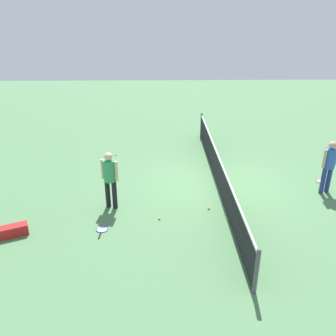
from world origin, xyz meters
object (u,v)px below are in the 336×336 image
(player_near_side, at_px, (110,176))
(tennis_ball_midcourt, at_px, (209,208))
(tennis_racket_near_player, at_px, (102,230))
(tennis_ball_by_net, at_px, (159,218))
(player_far_side, at_px, (329,163))
(equipment_bag, at_px, (10,231))
(tennis_ball_near_player, at_px, (116,155))
(tennis_racket_far_player, at_px, (321,181))

(player_near_side, bearing_deg, tennis_ball_midcourt, 85.89)
(player_near_side, xyz_separation_m, tennis_racket_near_player, (1.20, -0.12, -1.00))
(tennis_ball_midcourt, bearing_deg, tennis_racket_near_player, -71.15)
(tennis_ball_by_net, bearing_deg, tennis_ball_midcourt, 109.69)
(player_far_side, bearing_deg, equipment_bag, -76.21)
(tennis_racket_near_player, height_order, equipment_bag, equipment_bag)
(tennis_ball_near_player, distance_m, tennis_ball_midcourt, 5.32)
(player_near_side, bearing_deg, tennis_ball_near_player, -174.81)
(tennis_racket_near_player, relative_size, tennis_ball_midcourt, 8.92)
(equipment_bag, bearing_deg, tennis_racket_near_player, 95.46)
(tennis_racket_far_player, xyz_separation_m, tennis_ball_midcourt, (1.78, -4.03, 0.02))
(tennis_racket_far_player, distance_m, tennis_ball_near_player, 7.62)
(player_near_side, relative_size, equipment_bag, 2.01)
(tennis_racket_near_player, height_order, tennis_racket_far_player, same)
(player_near_side, bearing_deg, tennis_racket_far_player, 103.01)
(player_far_side, bearing_deg, player_near_side, -83.21)
(tennis_racket_far_player, relative_size, tennis_ball_by_net, 8.19)
(player_far_side, bearing_deg, tennis_racket_far_player, 161.98)
(tennis_ball_midcourt, bearing_deg, tennis_ball_by_net, -70.31)
(tennis_ball_by_net, bearing_deg, tennis_racket_far_player, 112.80)
(tennis_racket_far_player, height_order, tennis_ball_by_net, tennis_ball_by_net)
(tennis_ball_by_net, bearing_deg, player_near_side, -117.15)
(tennis_ball_near_player, distance_m, tennis_ball_by_net, 5.09)
(player_far_side, relative_size, tennis_racket_near_player, 2.89)
(tennis_ball_near_player, bearing_deg, tennis_ball_midcourt, 36.62)
(player_far_side, height_order, equipment_bag, player_far_side)
(tennis_racket_far_player, bearing_deg, tennis_ball_near_player, -109.08)
(player_far_side, xyz_separation_m, tennis_ball_by_net, (1.49, -5.19, -0.98))
(tennis_racket_near_player, distance_m, tennis_racket_far_player, 7.48)
(player_near_side, xyz_separation_m, tennis_racket_far_player, (-1.58, 6.83, -1.00))
(tennis_racket_near_player, distance_m, tennis_ball_midcourt, 3.09)
(equipment_bag, bearing_deg, tennis_ball_near_player, 159.78)
(tennis_racket_far_player, xyz_separation_m, tennis_ball_by_net, (2.29, -5.45, 0.02))
(player_far_side, bearing_deg, tennis_ball_near_player, -115.34)
(player_near_side, distance_m, tennis_racket_far_player, 7.08)
(player_near_side, distance_m, tennis_ball_midcourt, 2.98)
(player_near_side, xyz_separation_m, equipment_bag, (1.42, -2.39, -0.87))
(player_near_side, height_order, player_far_side, same)
(equipment_bag, bearing_deg, tennis_ball_midcourt, 103.16)
(player_far_side, xyz_separation_m, tennis_ball_near_player, (-3.29, -6.94, -0.98))
(tennis_racket_far_player, relative_size, tennis_ball_midcourt, 8.19)
(player_near_side, relative_size, tennis_ball_near_player, 25.76)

